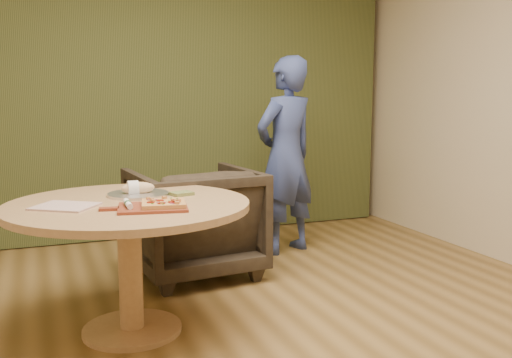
{
  "coord_description": "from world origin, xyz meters",
  "views": [
    {
      "loc": [
        -0.97,
        -2.41,
        1.34
      ],
      "look_at": [
        0.07,
        0.25,
        0.91
      ],
      "focal_mm": 40.0,
      "sensor_mm": 36.0,
      "label": 1
    }
  ],
  "objects": [
    {
      "name": "curtain",
      "position": [
        0.0,
        2.9,
        1.4
      ],
      "size": [
        4.8,
        0.14,
        2.78
      ],
      "primitive_type": "cube",
      "color": "#353D1C",
      "rests_on": "ground"
    },
    {
      "name": "cutlery_roll",
      "position": [
        -0.54,
        0.5,
        0.78
      ],
      "size": [
        0.03,
        0.2,
        0.03
      ],
      "rotation": [
        0.0,
        0.0,
        -0.03
      ],
      "color": "white",
      "rests_on": "pizza_paddle"
    },
    {
      "name": "pedestal_table",
      "position": [
        -0.51,
        0.71,
        0.61
      ],
      "size": [
        1.33,
        1.33,
        0.75
      ],
      "rotation": [
        0.0,
        0.0,
        -0.22
      ],
      "color": "tan",
      "rests_on": "ground"
    },
    {
      "name": "newspaper",
      "position": [
        -0.84,
        0.68,
        0.76
      ],
      "size": [
        0.39,
        0.38,
        0.01
      ],
      "primitive_type": "cube",
      "rotation": [
        0.0,
        0.0,
        -0.6
      ],
      "color": "white",
      "rests_on": "pedestal_table"
    },
    {
      "name": "person_standing",
      "position": [
        0.99,
        1.93,
        0.83
      ],
      "size": [
        0.7,
        0.57,
        1.65
      ],
      "primitive_type": "imported",
      "rotation": [
        0.0,
        0.0,
        3.48
      ],
      "color": "navy",
      "rests_on": "ground"
    },
    {
      "name": "room_shell",
      "position": [
        0.0,
        0.0,
        1.4
      ],
      "size": [
        5.04,
        6.04,
        2.84
      ],
      "color": "olive",
      "rests_on": "ground"
    },
    {
      "name": "serving_tray",
      "position": [
        -0.42,
        0.9,
        0.76
      ],
      "size": [
        0.36,
        0.36,
        0.02
      ],
      "color": "silver",
      "rests_on": "pedestal_table"
    },
    {
      "name": "pizza_paddle",
      "position": [
        -0.43,
        0.48,
        0.76
      ],
      "size": [
        0.47,
        0.34,
        0.01
      ],
      "rotation": [
        0.0,
        0.0,
        -0.18
      ],
      "color": "brown",
      "rests_on": "pedestal_table"
    },
    {
      "name": "green_packet",
      "position": [
        -0.18,
        0.81,
        0.76
      ],
      "size": [
        0.14,
        0.13,
        0.02
      ],
      "primitive_type": "cube",
      "rotation": [
        0.0,
        0.0,
        0.27
      ],
      "color": "#4F5C29",
      "rests_on": "pedestal_table"
    },
    {
      "name": "flatbread_pizza",
      "position": [
        -0.37,
        0.46,
        0.78
      ],
      "size": [
        0.25,
        0.25,
        0.04
      ],
      "rotation": [
        0.0,
        0.0,
        -0.18
      ],
      "color": "tan",
      "rests_on": "pizza_paddle"
    },
    {
      "name": "bread_roll",
      "position": [
        -0.43,
        0.9,
        0.79
      ],
      "size": [
        0.19,
        0.09,
        0.09
      ],
      "color": "#DBB785",
      "rests_on": "serving_tray"
    },
    {
      "name": "armchair",
      "position": [
        0.1,
        1.6,
        0.45
      ],
      "size": [
        0.94,
        0.89,
        0.89
      ],
      "primitive_type": "imported",
      "rotation": [
        0.0,
        0.0,
        3.23
      ],
      "color": "black",
      "rests_on": "ground"
    }
  ]
}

